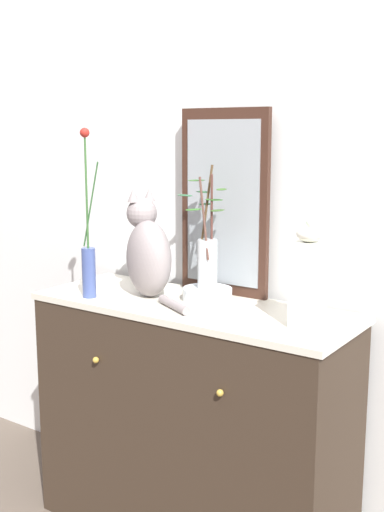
{
  "coord_description": "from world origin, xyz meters",
  "views": [
    {
      "loc": [
        1.33,
        -1.93,
        1.56
      ],
      "look_at": [
        0.0,
        0.0,
        1.11
      ],
      "focal_mm": 45.89,
      "sensor_mm": 36.0,
      "label": 1
    }
  ],
  "objects_px": {
    "vase_slim_green": "(89,258)",
    "bowl_porcelain": "(207,294)",
    "sideboard": "(192,421)",
    "vase_glass_clear": "(207,254)",
    "cat_sitting": "(148,252)",
    "jar_lidded_porcelain": "(308,278)",
    "mirror_leaning": "(224,203)"
  },
  "relations": [
    {
      "from": "vase_slim_green",
      "to": "bowl_porcelain",
      "type": "relative_size",
      "value": 3.43
    },
    {
      "from": "vase_glass_clear",
      "to": "jar_lidded_porcelain",
      "type": "relative_size",
      "value": 1.3
    },
    {
      "from": "mirror_leaning",
      "to": "jar_lidded_porcelain",
      "type": "bearing_deg",
      "value": -26.41
    },
    {
      "from": "sideboard",
      "to": "mirror_leaning",
      "type": "bearing_deg",
      "value": 87.56
    },
    {
      "from": "sideboard",
      "to": "mirror_leaning",
      "type": "xyz_separation_m",
      "value": [
        0.01,
        0.2,
        0.82
      ]
    },
    {
      "from": "mirror_leaning",
      "to": "jar_lidded_porcelain",
      "type": "relative_size",
      "value": 2.01
    },
    {
      "from": "mirror_leaning",
      "to": "bowl_porcelain",
      "type": "relative_size",
      "value": 3.83
    },
    {
      "from": "cat_sitting",
      "to": "vase_glass_clear",
      "type": "height_order",
      "value": "vase_glass_clear"
    },
    {
      "from": "sideboard",
      "to": "vase_glass_clear",
      "type": "relative_size",
      "value": 2.68
    },
    {
      "from": "cat_sitting",
      "to": "vase_glass_clear",
      "type": "relative_size",
      "value": 0.93
    },
    {
      "from": "mirror_leaning",
      "to": "sideboard",
      "type": "bearing_deg",
      "value": -92.44
    },
    {
      "from": "cat_sitting",
      "to": "vase_glass_clear",
      "type": "bearing_deg",
      "value": 16.55
    },
    {
      "from": "sideboard",
      "to": "mirror_leaning",
      "type": "distance_m",
      "value": 0.85
    },
    {
      "from": "sideboard",
      "to": "bowl_porcelain",
      "type": "xyz_separation_m",
      "value": [
        0.02,
        0.07,
        0.49
      ]
    },
    {
      "from": "sideboard",
      "to": "vase_slim_green",
      "type": "height_order",
      "value": "vase_slim_green"
    },
    {
      "from": "sideboard",
      "to": "cat_sitting",
      "type": "relative_size",
      "value": 2.88
    },
    {
      "from": "sideboard",
      "to": "vase_slim_green",
      "type": "xyz_separation_m",
      "value": [
        -0.38,
        -0.14,
        0.62
      ]
    },
    {
      "from": "sideboard",
      "to": "bowl_porcelain",
      "type": "bearing_deg",
      "value": 74.45
    },
    {
      "from": "mirror_leaning",
      "to": "cat_sitting",
      "type": "distance_m",
      "value": 0.35
    },
    {
      "from": "mirror_leaning",
      "to": "bowl_porcelain",
      "type": "distance_m",
      "value": 0.36
    },
    {
      "from": "vase_glass_clear",
      "to": "sideboard",
      "type": "bearing_deg",
      "value": -104.34
    },
    {
      "from": "cat_sitting",
      "to": "bowl_porcelain",
      "type": "distance_m",
      "value": 0.28
    },
    {
      "from": "bowl_porcelain",
      "to": "jar_lidded_porcelain",
      "type": "xyz_separation_m",
      "value": [
        0.45,
        -0.1,
        0.14
      ]
    },
    {
      "from": "cat_sitting",
      "to": "mirror_leaning",
      "type": "bearing_deg",
      "value": 42.69
    },
    {
      "from": "bowl_porcelain",
      "to": "jar_lidded_porcelain",
      "type": "height_order",
      "value": "jar_lidded_porcelain"
    },
    {
      "from": "cat_sitting",
      "to": "vase_glass_clear",
      "type": "xyz_separation_m",
      "value": [
        0.23,
        0.07,
        0.01
      ]
    },
    {
      "from": "vase_slim_green",
      "to": "bowl_porcelain",
      "type": "xyz_separation_m",
      "value": [
        0.4,
        0.22,
        -0.13
      ]
    },
    {
      "from": "cat_sitting",
      "to": "bowl_porcelain",
      "type": "height_order",
      "value": "cat_sitting"
    },
    {
      "from": "sideboard",
      "to": "cat_sitting",
      "type": "xyz_separation_m",
      "value": [
        -0.21,
        0.01,
        0.64
      ]
    },
    {
      "from": "bowl_porcelain",
      "to": "vase_glass_clear",
      "type": "relative_size",
      "value": 0.41
    },
    {
      "from": "cat_sitting",
      "to": "jar_lidded_porcelain",
      "type": "bearing_deg",
      "value": -2.59
    },
    {
      "from": "bowl_porcelain",
      "to": "vase_glass_clear",
      "type": "xyz_separation_m",
      "value": [
        -0.0,
        0.0,
        0.15
      ]
    }
  ]
}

